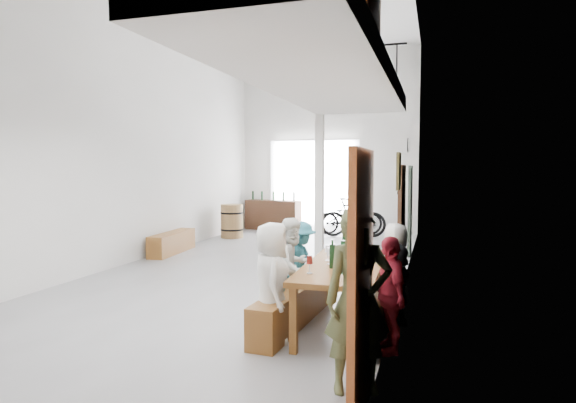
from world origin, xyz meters
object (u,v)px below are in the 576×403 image
(bicycle_near, at_px, (349,217))
(serving_counter, at_px, (273,215))
(side_bench, at_px, (172,243))
(bench_inner, at_px, (292,307))
(tasting_table, at_px, (344,271))
(host_standing, at_px, (358,300))
(oak_barrel, at_px, (232,221))

(bicycle_near, bearing_deg, serving_counter, 66.51)
(side_bench, bearing_deg, bench_inner, -44.72)
(bicycle_near, bearing_deg, tasting_table, 174.77)
(serving_counter, bearing_deg, host_standing, -58.90)
(bench_inner, bearing_deg, serving_counter, 114.24)
(serving_counter, relative_size, bicycle_near, 0.92)
(tasting_table, relative_size, serving_counter, 1.25)
(oak_barrel, height_order, host_standing, host_standing)
(oak_barrel, xyz_separation_m, serving_counter, (0.54, 1.97, -0.00))
(side_bench, bearing_deg, tasting_table, -40.10)
(oak_barrel, distance_m, bicycle_near, 3.42)
(serving_counter, bearing_deg, bench_inner, -61.24)
(side_bench, relative_size, oak_barrel, 1.83)
(tasting_table, relative_size, host_standing, 1.37)
(tasting_table, xyz_separation_m, oak_barrel, (-4.39, 6.63, -0.24))
(host_standing, bearing_deg, serving_counter, 93.19)
(side_bench, xyz_separation_m, bicycle_near, (3.34, 4.26, 0.26))
(host_standing, bearing_deg, tasting_table, 85.30)
(serving_counter, bearing_deg, side_bench, -91.98)
(tasting_table, distance_m, side_bench, 6.16)
(tasting_table, bearing_deg, bench_inner, -174.30)
(bench_inner, bearing_deg, bicycle_near, 98.92)
(bench_inner, height_order, host_standing, host_standing)
(bench_inner, height_order, bicycle_near, bicycle_near)
(tasting_table, height_order, side_bench, tasting_table)
(side_bench, bearing_deg, bicycle_near, 51.89)
(serving_counter, distance_m, host_standing, 11.07)
(tasting_table, height_order, bench_inner, tasting_table)
(bench_inner, height_order, oak_barrel, oak_barrel)
(tasting_table, bearing_deg, host_standing, -76.79)
(side_bench, xyz_separation_m, oak_barrel, (0.31, 2.67, 0.23))
(oak_barrel, xyz_separation_m, bicycle_near, (3.03, 1.58, 0.04))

